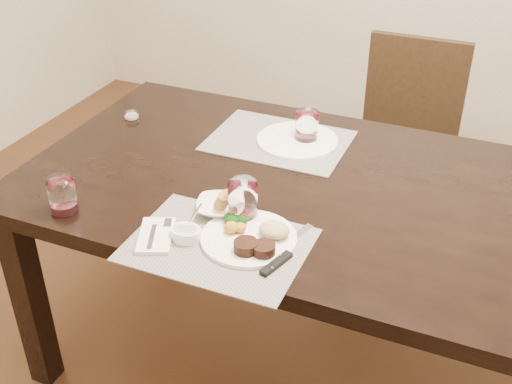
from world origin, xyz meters
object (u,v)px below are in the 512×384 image
at_px(chair_far, 405,135).
at_px(cracker_bowl, 220,206).
at_px(far_plate, 297,140).
at_px(steak_knife, 281,257).
at_px(dinner_plate, 252,237).
at_px(wine_glass_near, 243,202).

distance_m(chair_far, cracker_bowl, 1.25).
bearing_deg(far_plate, steak_knife, -73.77).
relative_size(dinner_plate, cracker_bowl, 1.51).
bearing_deg(cracker_bowl, dinner_plate, -33.94).
xyz_separation_m(chair_far, wine_glass_near, (-0.23, -1.18, 0.30)).
xyz_separation_m(chair_far, cracker_bowl, (-0.30, -1.18, 0.27)).
distance_m(dinner_plate, steak_knife, 0.10).
relative_size(wine_glass_near, far_plate, 0.41).
distance_m(steak_knife, cracker_bowl, 0.27).
height_order(chair_far, steak_knife, chair_far).
bearing_deg(chair_far, cracker_bowl, -104.33).
distance_m(cracker_bowl, wine_glass_near, 0.08).
bearing_deg(wine_glass_near, cracker_bowl, 180.00).
relative_size(chair_far, dinner_plate, 3.53).
relative_size(chair_far, far_plate, 3.30).
xyz_separation_m(dinner_plate, steak_knife, (0.09, -0.04, -0.01)).
height_order(dinner_plate, steak_knife, dinner_plate).
bearing_deg(wine_glass_near, dinner_plate, -53.47).
relative_size(steak_knife, cracker_bowl, 1.52).
bearing_deg(chair_far, dinner_plate, -97.26).
bearing_deg(steak_knife, chair_far, 103.83).
bearing_deg(chair_far, far_plate, -109.43).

